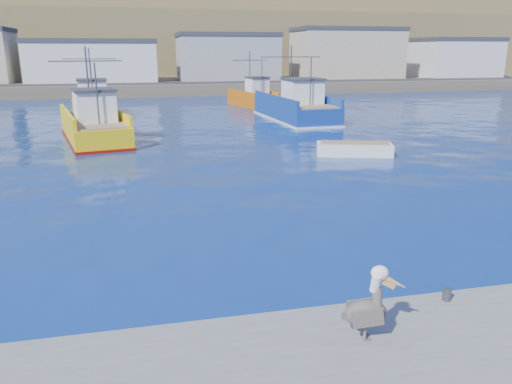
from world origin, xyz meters
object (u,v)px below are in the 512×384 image
pelican (369,308)px  trawler_blue (296,108)px  trawler_yellow_b (94,106)px  skiff_mid (354,150)px  trawler_yellow_a (94,126)px  boat_orange (254,97)px

pelican → trawler_blue: bearing=74.9°
trawler_blue → trawler_yellow_b: bearing=160.0°
skiff_mid → trawler_yellow_b: bearing=126.5°
trawler_blue → trawler_yellow_a: bearing=-157.8°
trawler_yellow_a → pelican: bearing=-75.3°
trawler_yellow_b → skiff_mid: size_ratio=2.27×
boat_orange → skiff_mid: bearing=-90.4°
trawler_blue → skiff_mid: 16.15m
skiff_mid → boat_orange: bearing=89.6°
trawler_yellow_a → skiff_mid: 18.17m
trawler_blue → pelican: trawler_blue is taller
trawler_blue → skiff_mid: (-1.34, -16.07, -0.77)m
trawler_yellow_a → skiff_mid: trawler_yellow_a is taller
trawler_blue → boat_orange: (-1.15, 12.30, -0.07)m
trawler_blue → boat_orange: 12.35m
trawler_yellow_a → boat_orange: trawler_yellow_a is taller
trawler_yellow_a → trawler_yellow_b: bearing=94.6°
trawler_yellow_a → trawler_blue: bearing=22.2°
trawler_blue → skiff_mid: trawler_blue is taller
trawler_yellow_b → pelican: (8.55, -42.02, 0.18)m
trawler_yellow_b → pelican: 42.88m
boat_orange → trawler_yellow_a: bearing=-129.5°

